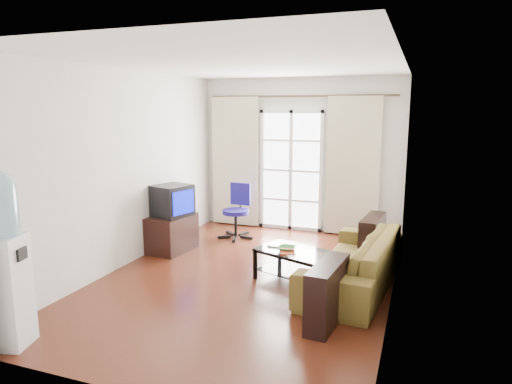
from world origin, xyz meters
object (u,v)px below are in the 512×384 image
at_px(sofa, 354,260).
at_px(task_chair, 237,222).
at_px(tv_stand, 172,233).
at_px(crt_tv, 171,200).
at_px(coffee_table, 297,262).
at_px(water_cooler, 3,257).

relative_size(sofa, task_chair, 2.47).
relative_size(sofa, tv_stand, 3.01).
bearing_deg(crt_tv, tv_stand, -75.86).
bearing_deg(coffee_table, tv_stand, 164.46).
bearing_deg(tv_stand, task_chair, 62.86).
height_order(crt_tv, water_cooler, water_cooler).
bearing_deg(water_cooler, sofa, 27.68).
xyz_separation_m(tv_stand, task_chair, (0.66, 1.02, -0.01)).
height_order(coffee_table, crt_tv, crt_tv).
height_order(coffee_table, task_chair, task_chair).
height_order(coffee_table, water_cooler, water_cooler).
bearing_deg(task_chair, tv_stand, -120.59).
relative_size(crt_tv, task_chair, 0.69).
bearing_deg(crt_tv, coffee_table, 1.23).
relative_size(crt_tv, water_cooler, 0.39).
bearing_deg(coffee_table, sofa, 11.59).
height_order(task_chair, water_cooler, water_cooler).
bearing_deg(crt_tv, sofa, 7.70).
height_order(sofa, tv_stand, sofa).
bearing_deg(tv_stand, sofa, -3.25).
distance_m(tv_stand, crt_tv, 0.52).
distance_m(tv_stand, task_chair, 1.21).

